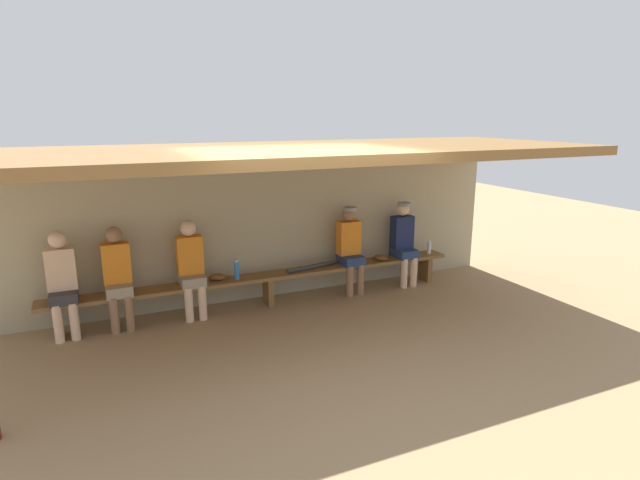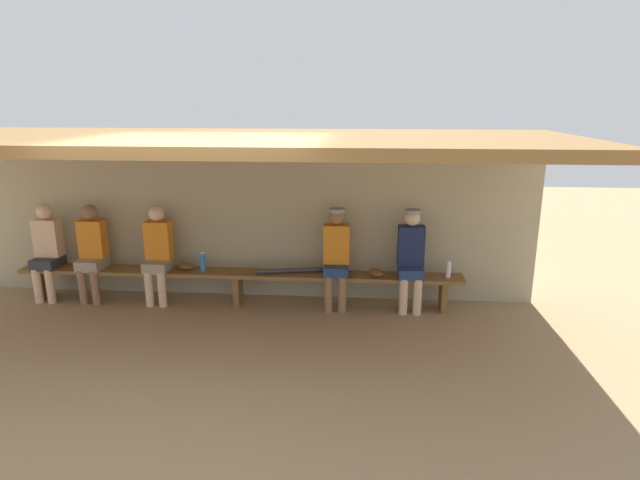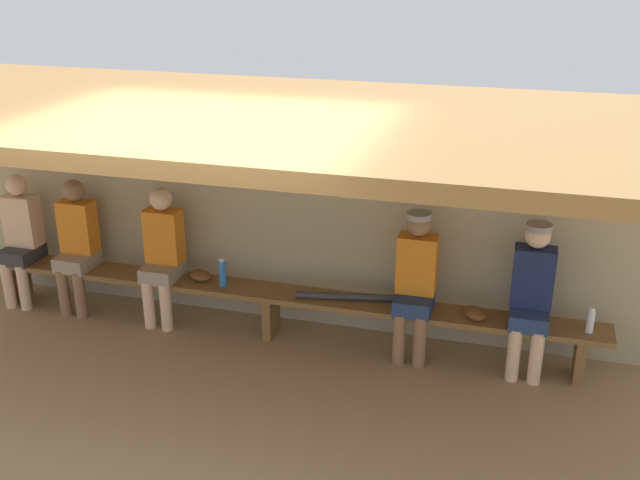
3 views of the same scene
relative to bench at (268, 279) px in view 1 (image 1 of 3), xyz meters
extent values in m
plane|color=#9E7F59|center=(0.00, -1.55, -0.39)|extent=(24.00, 24.00, 0.00)
cube|color=tan|center=(0.00, 0.45, 0.71)|extent=(8.00, 0.20, 2.20)
cube|color=brown|center=(0.00, -0.85, 1.87)|extent=(8.00, 2.80, 0.12)
cube|color=brown|center=(0.00, 0.00, 0.05)|extent=(6.00, 0.36, 0.05)
cube|color=brown|center=(-2.75, 0.00, -0.18)|extent=(0.08, 0.29, 0.41)
cube|color=brown|center=(0.00, 0.00, -0.18)|extent=(0.08, 0.29, 0.41)
cube|color=brown|center=(2.75, 0.00, -0.18)|extent=(0.08, 0.29, 0.41)
cube|color=navy|center=(1.33, -0.02, 0.14)|extent=(0.32, 0.40, 0.14)
cylinder|color=#8C6647|center=(1.24, -0.18, -0.15)|extent=(0.11, 0.11, 0.48)
cylinder|color=#8C6647|center=(1.42, -0.18, -0.15)|extent=(0.11, 0.11, 0.48)
cube|color=orange|center=(1.33, 0.06, 0.47)|extent=(0.34, 0.20, 0.52)
sphere|color=#8C6647|center=(1.33, 0.06, 0.84)|extent=(0.21, 0.21, 0.21)
cylinder|color=gray|center=(1.33, 0.02, 0.93)|extent=(0.21, 0.21, 0.05)
cube|color=navy|center=(2.31, -0.02, 0.14)|extent=(0.32, 0.40, 0.14)
cylinder|color=beige|center=(2.22, -0.18, -0.15)|extent=(0.11, 0.11, 0.48)
cylinder|color=beige|center=(2.40, -0.18, -0.15)|extent=(0.11, 0.11, 0.48)
cube|color=#19234C|center=(2.31, 0.06, 0.47)|extent=(0.34, 0.20, 0.52)
sphere|color=beige|center=(2.31, 0.06, 0.84)|extent=(0.21, 0.21, 0.21)
cylinder|color=gray|center=(2.31, 0.02, 0.93)|extent=(0.21, 0.21, 0.05)
cube|color=gray|center=(-2.01, -0.02, 0.14)|extent=(0.32, 0.40, 0.14)
cylinder|color=#8C6647|center=(-2.10, -0.18, -0.15)|extent=(0.11, 0.11, 0.48)
cylinder|color=#8C6647|center=(-1.92, -0.18, -0.15)|extent=(0.11, 0.11, 0.48)
cube|color=orange|center=(-2.01, 0.06, 0.47)|extent=(0.34, 0.20, 0.52)
sphere|color=#8C6647|center=(-2.01, 0.06, 0.84)|extent=(0.21, 0.21, 0.21)
cube|color=#333338|center=(-2.65, -0.02, 0.14)|extent=(0.32, 0.40, 0.14)
cylinder|color=beige|center=(-2.74, -0.18, -0.15)|extent=(0.11, 0.11, 0.48)
cylinder|color=beige|center=(-2.56, -0.18, -0.15)|extent=(0.11, 0.11, 0.48)
cube|color=beige|center=(-2.65, 0.06, 0.47)|extent=(0.34, 0.20, 0.52)
sphere|color=beige|center=(-2.65, 0.06, 0.84)|extent=(0.21, 0.21, 0.21)
cube|color=gray|center=(-1.08, -0.02, 0.14)|extent=(0.32, 0.40, 0.14)
cylinder|color=beige|center=(-1.17, -0.18, -0.15)|extent=(0.11, 0.11, 0.48)
cylinder|color=beige|center=(-0.99, -0.18, -0.15)|extent=(0.11, 0.11, 0.48)
cube|color=orange|center=(-1.08, 0.06, 0.47)|extent=(0.34, 0.20, 0.52)
sphere|color=beige|center=(-1.08, 0.06, 0.84)|extent=(0.21, 0.21, 0.21)
cylinder|color=blue|center=(-0.46, -0.02, 0.20)|extent=(0.07, 0.07, 0.25)
cylinder|color=white|center=(-0.46, -0.02, 0.34)|extent=(0.05, 0.05, 0.02)
cylinder|color=silver|center=(2.79, -0.02, 0.17)|extent=(0.06, 0.06, 0.20)
cylinder|color=white|center=(2.79, -0.02, 0.28)|extent=(0.04, 0.04, 0.02)
ellipsoid|color=brown|center=(1.86, -0.03, 0.12)|extent=(0.27, 0.29, 0.09)
ellipsoid|color=brown|center=(-0.72, 0.04, 0.12)|extent=(0.29, 0.25, 0.09)
cylinder|color=#333338|center=(0.71, 0.00, 0.11)|extent=(0.89, 0.24, 0.07)
camera|label=1|loc=(-2.22, -6.79, 2.34)|focal=28.94mm
camera|label=2|loc=(1.65, -6.64, 2.33)|focal=29.65mm
camera|label=3|loc=(2.16, -5.87, 3.06)|focal=42.00mm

